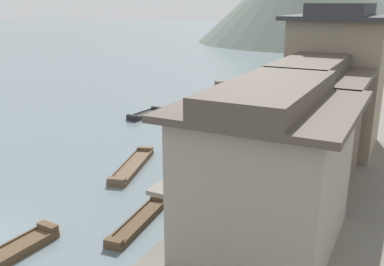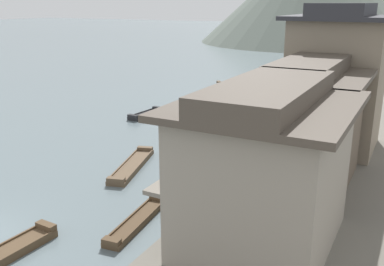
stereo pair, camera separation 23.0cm
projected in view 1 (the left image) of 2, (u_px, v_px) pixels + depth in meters
The scene contains 14 objects.
boat_foreground_poled at pixel (0, 258), 16.15m from camera, with size 1.31×4.97×0.52m.
boat_moored_nearest at pixel (231, 83), 51.13m from camera, with size 3.53×3.09×0.47m.
boat_moored_second at pixel (235, 150), 27.66m from camera, with size 1.12×5.41×0.78m.
boat_moored_third at pixel (132, 166), 25.30m from camera, with size 2.60×5.58×0.46m.
boat_moored_far at pixel (336, 76), 56.56m from camera, with size 1.87×5.59×0.42m.
boat_midriver_drifting at pixel (274, 122), 34.78m from camera, with size 1.61×4.97×0.39m.
boat_midriver_upstream at pixel (145, 115), 36.83m from camera, with size 1.31×3.80×0.50m.
boat_upstream_distant at pixel (139, 221), 18.93m from camera, with size 1.35×4.63×0.42m.
house_waterfront_nearest at pixel (267, 167), 15.85m from camera, with size 6.18×7.37×6.14m.
house_waterfront_second at pixel (306, 123), 21.65m from camera, with size 5.81×6.72×6.14m.
house_waterfront_tall at pixel (336, 79), 26.43m from camera, with size 6.33×6.25×8.74m.
mooring_post_dock_near at pixel (217, 189), 20.25m from camera, with size 0.20×0.20×0.83m, color #473828.
mooring_post_dock_mid at pixel (272, 140), 27.49m from camera, with size 0.20×0.20×0.70m, color #473828.
mooring_post_dock_far at pixel (301, 114), 33.71m from camera, with size 0.20×0.20×0.85m, color #473828.
Camera 1 is at (15.33, -9.51, 9.34)m, focal length 40.45 mm.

